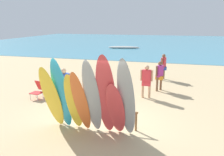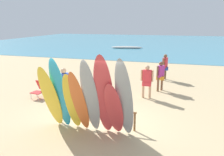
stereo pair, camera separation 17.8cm
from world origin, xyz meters
name	(u,v)px [view 1 (the left image)]	position (x,y,z in m)	size (l,w,h in m)	color
ground	(145,60)	(0.00, 14.00, 0.00)	(60.00, 60.00, 0.00)	tan
ocean_water	(158,42)	(0.00, 32.85, 0.01)	(60.00, 40.00, 0.02)	teal
surfboard_rack	(96,112)	(0.00, 0.00, 0.53)	(2.92, 0.07, 0.67)	brown
surfboard_yellow_0	(52,98)	(-1.23, -0.67, 1.12)	(0.56, 0.06, 2.39)	yellow
surfboard_teal_1	(62,95)	(-0.89, -0.65, 1.25)	(0.49, 0.06, 2.63)	#289EC6
surfboard_yellow_2	(74,102)	(-0.52, -0.59, 1.02)	(0.50, 0.08, 2.15)	yellow
surfboard_orange_3	(81,103)	(-0.23, -0.68, 1.07)	(0.48, 0.06, 2.29)	orange
surfboard_grey_4	(92,98)	(0.16, -0.73, 1.27)	(0.49, 0.08, 2.68)	#999EA3
surfboard_red_5	(106,97)	(0.59, -0.71, 1.35)	(0.58, 0.07, 2.84)	#D13D42
surfboard_red_6	(116,110)	(0.86, -0.61, 0.93)	(0.55, 0.08, 2.00)	#D13D42
surfboard_grey_7	(126,100)	(1.21, -0.70, 1.30)	(0.50, 0.08, 2.74)	#999EA3
beachgoer_midbeach	(159,74)	(1.84, 4.73, 0.89)	(0.40, 0.50, 1.54)	brown
beachgoer_near_rack	(64,85)	(-1.85, 1.38, 0.96)	(0.47, 0.48, 1.66)	tan
beachgoer_photographing	(146,79)	(1.32, 3.40, 0.90)	(0.59, 0.25, 1.56)	tan
beachgoer_strolling	(163,65)	(1.93, 7.08, 0.92)	(0.41, 0.58, 1.59)	brown
beach_chair_red	(39,89)	(-3.54, 2.08, 0.43)	(0.58, 0.76, 0.81)	#B7B7BC
distant_boat	(124,47)	(-3.86, 22.45, 0.15)	(4.23, 1.42, 0.33)	silver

